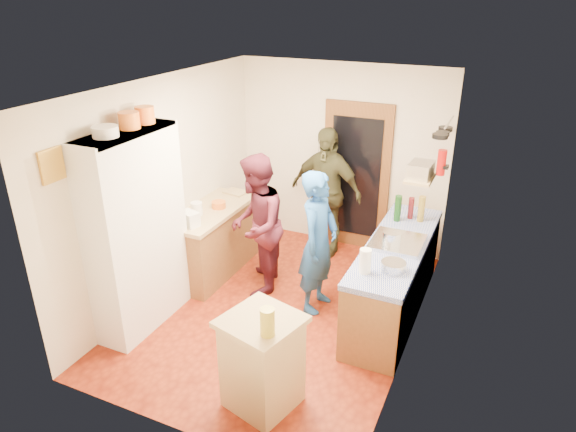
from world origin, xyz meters
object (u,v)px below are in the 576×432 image
Objects in this scene: hutch_body at (137,232)px; person_left at (259,224)px; person_back at (326,192)px; person_hob at (320,244)px; island_base at (262,364)px; right_counter_base at (394,280)px.

hutch_body is 1.46m from person_left.
person_hob is at bearing -64.28° from person_back.
person_left is (-0.93, 1.76, 0.44)m from island_base.
person_hob is at bearing -161.03° from right_counter_base.
person_back is (-1.26, 1.12, 0.49)m from right_counter_base.
person_back is at bearing 138.42° from right_counter_base.
hutch_body is 1.30× the size of person_hob.
island_base is 2.04m from person_left.
person_hob is at bearing 93.33° from island_base.
person_left is at bearing -99.08° from person_back.
right_counter_base is 2.04m from island_base.
person_back is at bearing 144.71° from person_left.
person_back reaches higher than right_counter_base.
person_back reaches higher than person_left.
person_hob reaches higher than island_base.
island_base is (-0.72, -1.91, 0.01)m from right_counter_base.
right_counter_base is at bearing -67.68° from person_hob.
right_counter_base is at bearing 76.78° from person_left.
person_hob is 0.97× the size of person_left.
person_hob is (-0.81, -0.28, 0.42)m from right_counter_base.
island_base is at bearing -173.32° from person_hob.
person_hob is (1.69, 1.02, -0.26)m from hutch_body.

